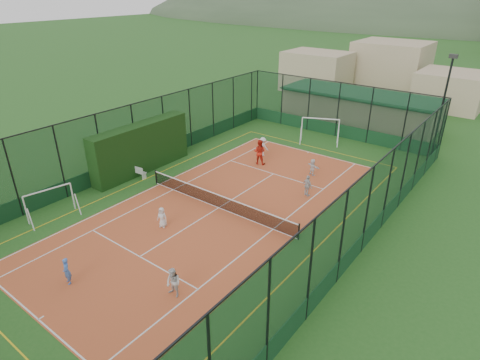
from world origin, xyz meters
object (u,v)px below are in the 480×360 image
at_px(clubhouse, 358,108).
at_px(child_far_right, 307,186).
at_px(floodlight_ne, 442,109).
at_px(child_near_right, 173,283).
at_px(futsal_goal_far, 320,130).
at_px(child_near_left, 162,217).
at_px(white_bench, 136,171).
at_px(child_far_back, 313,167).
at_px(futsal_goal_near, 50,203).
at_px(coach, 259,152).
at_px(child_far_left, 263,147).
at_px(child_near_mid, 67,271).

height_order(clubhouse, child_far_right, clubhouse).
relative_size(floodlight_ne, child_near_right, 5.60).
relative_size(futsal_goal_far, child_near_left, 2.67).
relative_size(white_bench, child_far_back, 1.36).
height_order(clubhouse, child_near_left, clubhouse).
bearing_deg(futsal_goal_near, coach, -9.32).
bearing_deg(white_bench, futsal_goal_near, -93.09).
distance_m(child_near_left, child_far_left, 12.62).
xyz_separation_m(child_near_left, child_far_right, (4.86, 8.50, 0.11)).
xyz_separation_m(white_bench, futsal_goal_near, (0.36, -6.82, 0.43)).
distance_m(futsal_goal_near, child_far_right, 16.18).
bearing_deg(white_bench, child_near_right, -38.68).
relative_size(futsal_goal_near, child_near_right, 1.91).
height_order(child_near_mid, child_far_left, child_far_left).
height_order(futsal_goal_far, child_far_back, futsal_goal_far).
distance_m(child_near_left, child_near_mid, 6.12).
distance_m(futsal_goal_near, child_near_mid, 6.97).
height_order(clubhouse, child_far_back, clubhouse).
distance_m(clubhouse, child_far_right, 17.56).
bearing_deg(clubhouse, child_near_right, -83.13).
bearing_deg(child_far_right, white_bench, 46.28).
distance_m(child_near_left, child_far_back, 12.19).
relative_size(child_near_right, coach, 0.74).
bearing_deg(futsal_goal_far, coach, -125.91).
height_order(child_near_mid, child_near_right, child_near_right).
xyz_separation_m(futsal_goal_near, child_near_mid, (6.36, -2.84, -0.21)).
bearing_deg(child_far_right, child_near_right, 112.32).
xyz_separation_m(clubhouse, child_near_left, (-1.20, -25.66, -0.94)).
bearing_deg(clubhouse, floodlight_ne, -32.12).
distance_m(child_far_right, coach, 6.14).
relative_size(child_far_back, coach, 0.63).
relative_size(futsal_goal_near, child_far_back, 2.23).
xyz_separation_m(futsal_goal_far, coach, (-1.45, -7.37, -0.06)).
distance_m(child_far_back, coach, 4.39).
bearing_deg(child_far_back, child_near_mid, 98.64).
bearing_deg(child_far_right, coach, -0.97).
height_order(futsal_goal_near, futsal_goal_far, futsal_goal_far).
distance_m(white_bench, child_near_right, 13.45).
distance_m(child_near_mid, child_far_back, 18.10).
distance_m(clubhouse, futsal_goal_far, 7.34).
distance_m(child_near_left, child_near_right, 6.01).
relative_size(futsal_goal_far, child_near_mid, 2.42).
height_order(clubhouse, child_far_left, clubhouse).
bearing_deg(child_near_mid, child_far_right, 85.69).
xyz_separation_m(futsal_goal_far, child_far_right, (4.16, -9.85, -0.33)).
bearing_deg(child_near_left, child_far_right, 41.83).
bearing_deg(white_bench, child_far_left, 54.29).
bearing_deg(clubhouse, coach, -97.58).
relative_size(white_bench, futsal_goal_near, 0.61).
height_order(clubhouse, child_near_right, clubhouse).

